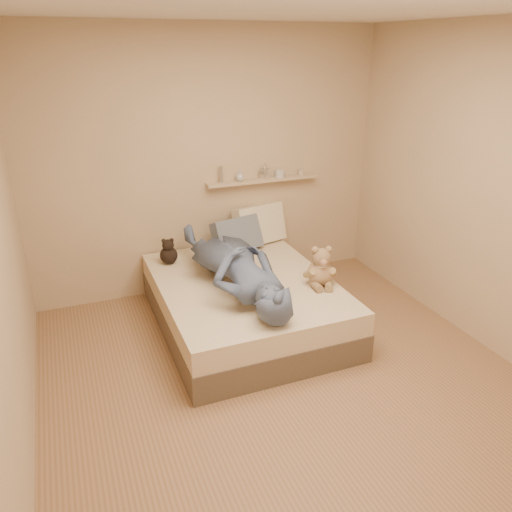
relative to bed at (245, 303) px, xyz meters
name	(u,v)px	position (x,y,z in m)	size (l,w,h in m)	color
room	(292,222)	(0.00, -0.93, 1.08)	(3.80, 3.80, 3.80)	#906A4A
bed	(245,303)	(0.00, 0.00, 0.00)	(1.50, 1.90, 0.45)	brown
game_console	(272,290)	(0.02, -0.56, 0.39)	(0.20, 0.13, 0.06)	silver
teddy_bear	(321,269)	(0.58, -0.33, 0.38)	(0.30, 0.30, 0.37)	tan
dark_plush	(169,253)	(-0.54, 0.63, 0.34)	(0.17, 0.17, 0.26)	black
pillow_cream	(259,224)	(0.48, 0.83, 0.43)	(0.55, 0.16, 0.40)	#F4E5C1
pillow_grey	(237,235)	(0.18, 0.69, 0.40)	(0.50, 0.14, 0.34)	slate
person	(235,265)	(-0.11, -0.08, 0.43)	(0.62, 1.70, 0.41)	#46516E
wall_shelf	(262,180)	(0.55, 0.91, 0.88)	(1.20, 0.12, 0.03)	tan
shelf_bottles	(261,173)	(0.53, 0.91, 0.95)	(0.94, 0.11, 0.17)	silver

